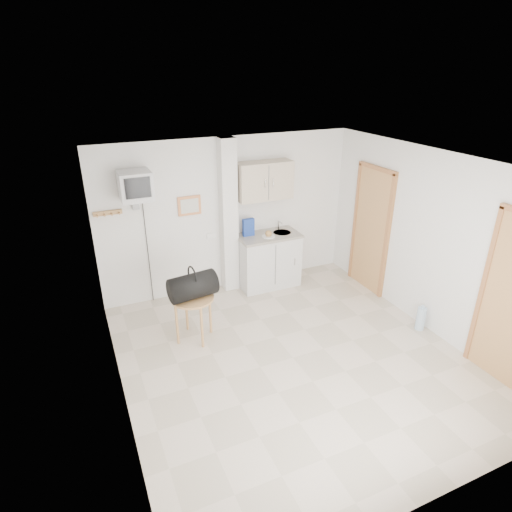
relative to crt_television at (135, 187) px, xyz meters
name	(u,v)px	position (x,y,z in m)	size (l,w,h in m)	color
ground	(293,358)	(1.45, -2.02, -1.94)	(4.50, 4.50, 0.00)	beige
room_envelope	(312,243)	(1.69, -1.93, -0.40)	(4.24, 4.54, 2.55)	white
kitchenette	(267,241)	(2.02, -0.02, -1.13)	(1.03, 0.58, 2.10)	silver
crt_television	(135,187)	(0.00, 0.00, 0.00)	(0.44, 0.45, 2.15)	slate
round_table	(193,303)	(0.42, -1.07, -1.38)	(0.58, 0.58, 0.65)	#A76F45
duffel_bag	(193,286)	(0.43, -1.09, -1.11)	(0.66, 0.43, 0.46)	black
water_bottle	(421,318)	(3.43, -2.17, -1.76)	(0.13, 0.13, 0.39)	#A5C2D9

